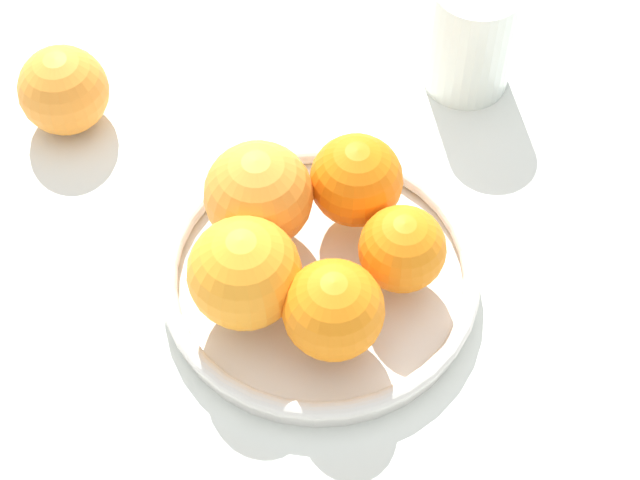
{
  "coord_description": "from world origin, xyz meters",
  "views": [
    {
      "loc": [
        -0.07,
        -0.43,
        0.71
      ],
      "look_at": [
        0.0,
        0.0,
        0.06
      ],
      "focal_mm": 60.0,
      "sensor_mm": 36.0,
      "label": 1
    }
  ],
  "objects": [
    {
      "name": "ground_plane",
      "position": [
        0.0,
        0.0,
        0.0
      ],
      "size": [
        4.0,
        4.0,
        0.0
      ],
      "primitive_type": "plane",
      "color": "silver"
    },
    {
      "name": "fruit_bowl",
      "position": [
        0.0,
        0.0,
        0.01
      ],
      "size": [
        0.25,
        0.25,
        0.03
      ],
      "color": "silver",
      "rests_on": "ground_plane"
    },
    {
      "name": "orange_pile",
      "position": [
        -0.01,
        0.0,
        0.07
      ],
      "size": [
        0.19,
        0.18,
        0.08
      ],
      "color": "orange",
      "rests_on": "fruit_bowl"
    },
    {
      "name": "stray_orange",
      "position": [
        -0.19,
        0.2,
        0.04
      ],
      "size": [
        0.08,
        0.08,
        0.08
      ],
      "primitive_type": "sphere",
      "color": "orange",
      "rests_on": "ground_plane"
    },
    {
      "name": "drinking_glass",
      "position": [
        0.16,
        0.2,
        0.05
      ],
      "size": [
        0.08,
        0.08,
        0.11
      ],
      "primitive_type": "cylinder",
      "color": "silver",
      "rests_on": "ground_plane"
    }
  ]
}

